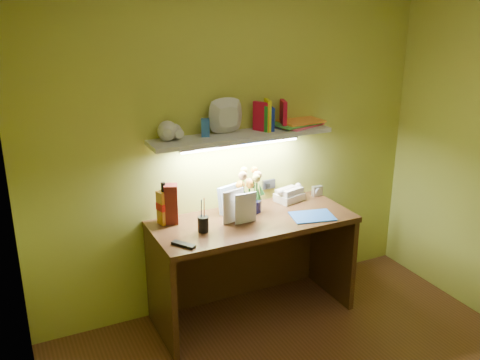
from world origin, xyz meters
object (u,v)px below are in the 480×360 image
object	(u,v)px
desk	(253,267)
whisky_bottle	(164,203)
telephone	(289,193)
flower_bouquet	(249,191)
desk_clock	(317,191)

from	to	relation	value
desk	whisky_bottle	world-z (taller)	whisky_bottle
whisky_bottle	telephone	bearing A→B (deg)	-0.41
desk	telephone	size ratio (longest dim) A/B	7.13
desk	flower_bouquet	size ratio (longest dim) A/B	4.61
flower_bouquet	whisky_bottle	size ratio (longest dim) A/B	1.04
desk	whisky_bottle	distance (m)	0.80
desk	desk_clock	distance (m)	0.79
telephone	desk_clock	bearing A→B (deg)	-14.91
telephone	whisky_bottle	bearing A→B (deg)	164.84
desk	whisky_bottle	size ratio (longest dim) A/B	4.80
flower_bouquet	telephone	xyz separation A→B (m)	(0.36, 0.05, -0.09)
desk	flower_bouquet	bearing A→B (deg)	72.76
desk	desk_clock	bearing A→B (deg)	16.36
telephone	desk_clock	size ratio (longest dim) A/B	2.53
telephone	desk_clock	distance (m)	0.25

